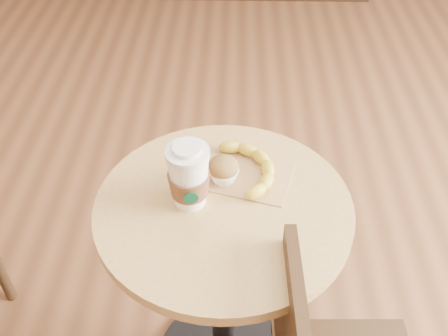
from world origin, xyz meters
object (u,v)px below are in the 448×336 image
coffee_cup (189,178)px  muffin (223,170)px  cafe_table (224,267)px  banana (249,169)px

coffee_cup → muffin: coffee_cup is taller
cafe_table → coffee_cup: bearing=174.9°
cafe_table → banana: bearing=60.2°
banana → cafe_table: bearing=-136.2°
coffee_cup → banana: coffee_cup is taller
cafe_table → coffee_cup: (-0.08, 0.01, 0.32)m
cafe_table → coffee_cup: coffee_cup is taller
banana → coffee_cup: bearing=-161.3°
cafe_table → muffin: 0.30m
muffin → banana: muffin is taller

